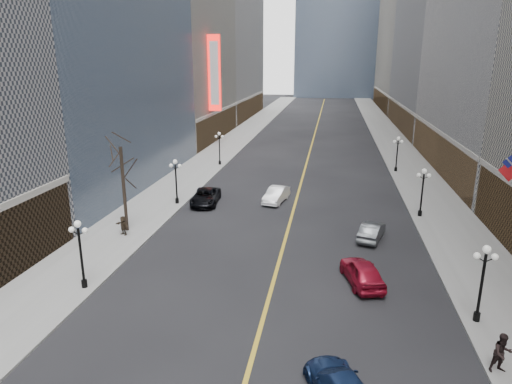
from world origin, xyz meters
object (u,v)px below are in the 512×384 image
(streetlamp_west_3, at_px, (219,145))
(car_nb_mid, at_px, (276,195))
(streetlamp_east_1, at_px, (483,276))
(streetlamp_east_3, at_px, (397,150))
(streetlamp_east_2, at_px, (423,187))
(car_sb_far, at_px, (372,231))
(car_nb_far, at_px, (206,197))
(streetlamp_west_2, at_px, (176,177))
(car_sb_mid, at_px, (362,272))
(streetlamp_west_1, at_px, (80,247))

(streetlamp_west_3, distance_m, car_nb_mid, 18.41)
(streetlamp_east_1, bearing_deg, streetlamp_east_3, 90.00)
(streetlamp_east_2, bearing_deg, streetlamp_east_3, 90.00)
(car_nb_mid, height_order, car_sb_far, car_nb_mid)
(streetlamp_east_1, xyz_separation_m, car_sb_far, (-4.87, 11.69, -2.19))
(streetlamp_east_2, distance_m, streetlamp_east_3, 18.00)
(streetlamp_east_3, distance_m, car_nb_far, 27.13)
(streetlamp_east_1, height_order, streetlamp_west_2, same)
(streetlamp_west_2, xyz_separation_m, car_nb_far, (2.80, 0.71, -2.14))
(streetlamp_east_1, height_order, streetlamp_east_2, same)
(streetlamp_east_2, relative_size, streetlamp_east_3, 1.00)
(streetlamp_east_3, bearing_deg, streetlamp_west_3, 180.00)
(car_sb_far, bearing_deg, streetlamp_west_3, -36.80)
(streetlamp_east_3, distance_m, streetlamp_west_2, 29.68)
(streetlamp_east_2, relative_size, car_nb_mid, 0.97)
(streetlamp_east_3, bearing_deg, car_sb_mid, -100.65)
(streetlamp_west_3, bearing_deg, car_sb_mid, -61.47)
(streetlamp_west_3, relative_size, car_nb_far, 0.82)
(streetlamp_west_1, bearing_deg, car_sb_mid, 12.05)
(streetlamp_east_1, xyz_separation_m, car_sb_mid, (-6.06, 3.74, -2.08))
(streetlamp_east_2, distance_m, car_sb_far, 8.27)
(streetlamp_west_2, relative_size, car_sb_far, 1.05)
(streetlamp_east_2, xyz_separation_m, streetlamp_west_1, (-23.60, -18.00, 0.00))
(streetlamp_east_3, relative_size, car_sb_far, 1.05)
(car_nb_mid, bearing_deg, streetlamp_west_3, 133.67)
(car_nb_far, bearing_deg, car_sb_far, -29.42)
(streetlamp_east_3, bearing_deg, car_nb_far, -140.27)
(streetlamp_east_1, bearing_deg, car_sb_mid, 148.32)
(streetlamp_east_1, distance_m, streetlamp_east_2, 18.00)
(streetlamp_west_1, bearing_deg, car_nb_mid, 64.52)
(car_nb_far, bearing_deg, streetlamp_east_3, 34.11)
(car_nb_far, bearing_deg, streetlamp_west_2, -171.30)
(streetlamp_east_2, distance_m, car_nb_mid, 14.20)
(streetlamp_west_1, xyz_separation_m, car_nb_far, (2.80, 18.71, -2.14))
(streetlamp_east_2, height_order, car_sb_far, streetlamp_east_2)
(streetlamp_west_1, height_order, streetlamp_west_2, same)
(streetlamp_east_3, height_order, streetlamp_west_1, same)
(streetlamp_west_3, relative_size, car_nb_mid, 0.97)
(streetlamp_west_2, distance_m, car_sb_mid, 22.70)
(streetlamp_east_1, distance_m, streetlamp_west_2, 29.68)
(car_sb_far, bearing_deg, streetlamp_east_1, 128.23)
(car_nb_mid, xyz_separation_m, car_sb_mid, (7.74, -16.82, 0.05))
(streetlamp_east_2, xyz_separation_m, car_sb_mid, (-6.06, -14.26, -2.08))
(car_nb_far, bearing_deg, streetlamp_west_3, 93.58)
(streetlamp_east_1, height_order, car_nb_far, streetlamp_east_1)
(streetlamp_east_1, bearing_deg, car_nb_far, 138.02)
(streetlamp_east_2, bearing_deg, car_nb_mid, 169.49)
(streetlamp_west_1, height_order, streetlamp_west_3, same)
(streetlamp_west_3, bearing_deg, streetlamp_east_3, 0.00)
(streetlamp_west_1, height_order, car_nb_far, streetlamp_west_1)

